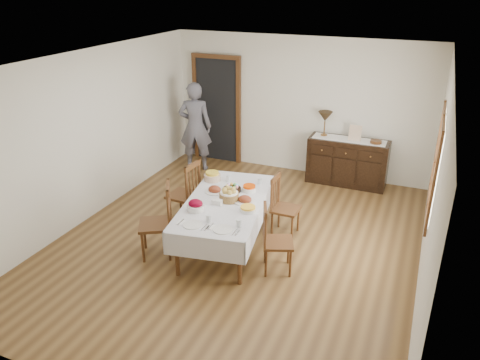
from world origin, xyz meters
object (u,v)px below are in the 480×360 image
at_px(dining_table, 225,206).
at_px(table_lamp, 325,117).
at_px(chair_right_near, 274,239).
at_px(person, 195,124).
at_px(chair_left_near, 159,220).
at_px(chair_right_far, 283,205).
at_px(chair_left_far, 186,192).
at_px(sideboard, 347,162).

height_order(dining_table, table_lamp, table_lamp).
bearing_deg(table_lamp, dining_table, -103.57).
distance_m(chair_right_near, person, 3.81).
xyz_separation_m(chair_left_near, person, (-1.01, 3.00, 0.40)).
relative_size(chair_right_near, table_lamp, 2.02).
xyz_separation_m(chair_right_far, person, (-2.39, 1.80, 0.47)).
relative_size(chair_right_far, person, 0.49).
bearing_deg(person, chair_left_far, 96.30).
distance_m(dining_table, sideboard, 3.09).
relative_size(dining_table, chair_left_near, 2.09).
distance_m(chair_left_near, table_lamp, 3.80).
height_order(dining_table, person, person).
bearing_deg(chair_right_near, table_lamp, -19.08).
bearing_deg(person, chair_left_near, 91.24).
xyz_separation_m(chair_left_near, sideboard, (1.90, 3.42, -0.10)).
xyz_separation_m(dining_table, sideboard, (1.18, 2.85, -0.19)).
relative_size(dining_table, chair_right_near, 2.37).
bearing_deg(chair_left_far, person, -152.36).
height_order(dining_table, sideboard, sideboard).
bearing_deg(table_lamp, chair_left_near, -112.35).
distance_m(dining_table, table_lamp, 3.03).
relative_size(dining_table, table_lamp, 4.79).
bearing_deg(chair_left_far, sideboard, 144.82).
bearing_deg(table_lamp, sideboard, -4.70).
height_order(chair_left_far, table_lamp, table_lamp).
bearing_deg(chair_left_far, table_lamp, 152.58).
xyz_separation_m(chair_left_far, person, (-0.90, 2.06, 0.41)).
bearing_deg(chair_right_near, dining_table, 46.64).
relative_size(chair_left_far, table_lamp, 2.23).
distance_m(chair_right_near, sideboard, 3.20).
height_order(chair_left_near, chair_right_near, chair_left_near).
bearing_deg(chair_right_near, person, 21.33).
relative_size(chair_right_far, table_lamp, 2.00).
bearing_deg(person, chair_right_far, 125.55).
height_order(person, table_lamp, person).
bearing_deg(person, table_lamp, 173.19).
relative_size(chair_left_far, person, 0.55).
bearing_deg(dining_table, sideboard, 58.07).
bearing_deg(person, chair_right_near, 115.64).
xyz_separation_m(chair_left_far, chair_right_near, (1.68, -0.71, -0.05)).
bearing_deg(chair_right_far, sideboard, -12.52).
height_order(chair_right_near, chair_right_far, chair_right_near).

